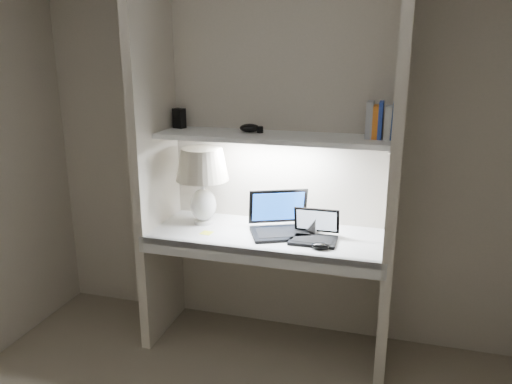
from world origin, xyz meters
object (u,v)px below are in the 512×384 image
(laptop_main, at_px, (281,223))
(table_lamp, at_px, (202,173))
(book_row, at_px, (383,121))
(speaker, at_px, (311,221))
(laptop_netbook, at_px, (314,233))

(laptop_main, bearing_deg, table_lamp, 154.21)
(table_lamp, distance_m, book_row, 1.15)
(speaker, height_order, book_row, book_row)
(laptop_main, distance_m, laptop_netbook, 0.24)
(table_lamp, relative_size, laptop_main, 1.05)
(laptop_netbook, relative_size, speaker, 1.95)
(laptop_main, relative_size, laptop_netbook, 1.71)
(book_row, bearing_deg, laptop_netbook, -153.42)
(speaker, distance_m, book_row, 0.74)
(laptop_main, bearing_deg, book_row, -14.21)
(laptop_main, relative_size, speaker, 3.33)
(table_lamp, height_order, laptop_main, table_lamp)
(laptop_netbook, distance_m, speaker, 0.13)
(table_lamp, bearing_deg, laptop_main, -1.87)
(laptop_netbook, bearing_deg, speaker, 109.55)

